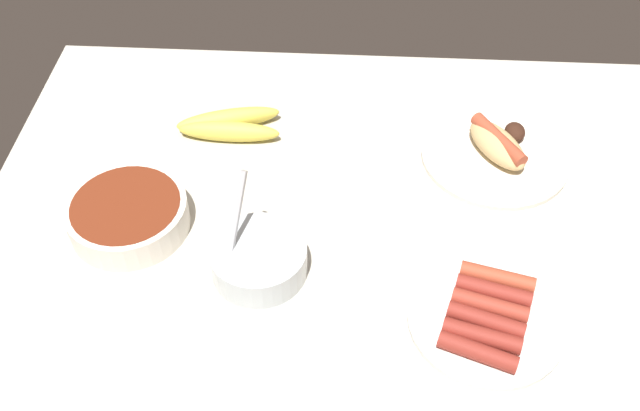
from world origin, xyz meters
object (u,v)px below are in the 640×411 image
plate_sausages (487,317)px  bowl_coleslaw (259,258)px  banana_bunch (229,125)px  plate_hotdog_assembled (497,150)px  bowl_chili (128,214)px

plate_sausages → bowl_coleslaw: bearing=-12.6°
banana_bunch → plate_sausages: size_ratio=0.86×
bowl_coleslaw → plate_sausages: bearing=167.4°
plate_hotdog_assembled → plate_sausages: 34.95cm
bowl_chili → plate_hotdog_assembled: (-59.82, -19.49, -1.15)cm
banana_bunch → plate_sausages: 57.11cm
bowl_coleslaw → plate_hotdog_assembled: (-38.31, -27.18, -1.17)cm
bowl_coleslaw → bowl_chili: (21.52, -7.69, -0.03)cm
banana_bunch → plate_hotdog_assembled: 47.52cm
plate_sausages → banana_bunch: bearing=-42.3°
bowl_chili → plate_sausages: bearing=164.6°
bowl_coleslaw → banana_bunch: (9.06, -31.01, -0.98)cm
bowl_coleslaw → banana_bunch: bowl_coleslaw is taller
banana_bunch → bowl_coleslaw: bearing=106.3°
bowl_chili → banana_bunch: bearing=-118.1°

